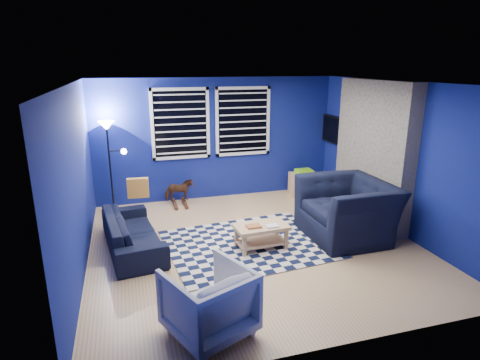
{
  "coord_description": "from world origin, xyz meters",
  "views": [
    {
      "loc": [
        -1.83,
        -5.53,
        2.77
      ],
      "look_at": [
        -0.14,
        0.3,
        0.99
      ],
      "focal_mm": 30.0,
      "sensor_mm": 36.0,
      "label": 1
    }
  ],
  "objects_px": {
    "coffee_table": "(261,232)",
    "armchair_big": "(347,209)",
    "sofa": "(132,232)",
    "rocking_horse": "(179,191)",
    "tv": "(335,130)",
    "cabinet": "(303,184)",
    "armchair_bent": "(209,302)",
    "floor_lamp": "(109,138)"
  },
  "relations": [
    {
      "from": "coffee_table",
      "to": "armchair_big",
      "type": "bearing_deg",
      "value": 1.84
    },
    {
      "from": "sofa",
      "to": "rocking_horse",
      "type": "distance_m",
      "value": 2.02
    },
    {
      "from": "tv",
      "to": "cabinet",
      "type": "relative_size",
      "value": 1.6
    },
    {
      "from": "armchair_big",
      "to": "armchair_bent",
      "type": "distance_m",
      "value": 3.24
    },
    {
      "from": "armchair_bent",
      "to": "floor_lamp",
      "type": "height_order",
      "value": "floor_lamp"
    },
    {
      "from": "armchair_bent",
      "to": "coffee_table",
      "type": "distance_m",
      "value": 2.13
    },
    {
      "from": "coffee_table",
      "to": "floor_lamp",
      "type": "height_order",
      "value": "floor_lamp"
    },
    {
      "from": "armchair_big",
      "to": "floor_lamp",
      "type": "distance_m",
      "value": 4.48
    },
    {
      "from": "cabinet",
      "to": "sofa",
      "type": "bearing_deg",
      "value": -147.78
    },
    {
      "from": "sofa",
      "to": "rocking_horse",
      "type": "height_order",
      "value": "sofa"
    },
    {
      "from": "armchair_bent",
      "to": "coffee_table",
      "type": "relative_size",
      "value": 0.98
    },
    {
      "from": "coffee_table",
      "to": "floor_lamp",
      "type": "bearing_deg",
      "value": 132.3
    },
    {
      "from": "armchair_bent",
      "to": "floor_lamp",
      "type": "distance_m",
      "value": 4.42
    },
    {
      "from": "armchair_big",
      "to": "coffee_table",
      "type": "distance_m",
      "value": 1.51
    },
    {
      "from": "armchair_bent",
      "to": "cabinet",
      "type": "xyz_separation_m",
      "value": [
        2.93,
        4.01,
        -0.12
      ]
    },
    {
      "from": "sofa",
      "to": "armchair_bent",
      "type": "distance_m",
      "value": 2.43
    },
    {
      "from": "tv",
      "to": "sofa",
      "type": "height_order",
      "value": "tv"
    },
    {
      "from": "sofa",
      "to": "armchair_bent",
      "type": "bearing_deg",
      "value": -170.32
    },
    {
      "from": "rocking_horse",
      "to": "tv",
      "type": "bearing_deg",
      "value": -93.59
    },
    {
      "from": "sofa",
      "to": "armchair_big",
      "type": "distance_m",
      "value": 3.44
    },
    {
      "from": "tv",
      "to": "rocking_horse",
      "type": "height_order",
      "value": "tv"
    },
    {
      "from": "tv",
      "to": "coffee_table",
      "type": "distance_m",
      "value": 3.41
    },
    {
      "from": "tv",
      "to": "armchair_bent",
      "type": "xyz_separation_m",
      "value": [
        -3.57,
        -3.92,
        -1.03
      ]
    },
    {
      "from": "coffee_table",
      "to": "rocking_horse",
      "type": "bearing_deg",
      "value": 111.86
    },
    {
      "from": "tv",
      "to": "floor_lamp",
      "type": "distance_m",
      "value": 4.58
    },
    {
      "from": "sofa",
      "to": "coffee_table",
      "type": "height_order",
      "value": "sofa"
    },
    {
      "from": "floor_lamp",
      "to": "cabinet",
      "type": "bearing_deg",
      "value": -2.4
    },
    {
      "from": "rocking_horse",
      "to": "floor_lamp",
      "type": "xyz_separation_m",
      "value": [
        -1.26,
        0.07,
        1.12
      ]
    },
    {
      "from": "cabinet",
      "to": "floor_lamp",
      "type": "distance_m",
      "value": 4.11
    },
    {
      "from": "tv",
      "to": "rocking_horse",
      "type": "xyz_separation_m",
      "value": [
        -3.32,
        0.17,
        -1.09
      ]
    },
    {
      "from": "rocking_horse",
      "to": "armchair_big",
      "type": "bearing_deg",
      "value": -133.82
    },
    {
      "from": "armchair_big",
      "to": "armchair_bent",
      "type": "height_order",
      "value": "armchair_big"
    },
    {
      "from": "armchair_big",
      "to": "rocking_horse",
      "type": "distance_m",
      "value": 3.34
    },
    {
      "from": "armchair_big",
      "to": "cabinet",
      "type": "distance_m",
      "value": 2.22
    },
    {
      "from": "sofa",
      "to": "floor_lamp",
      "type": "bearing_deg",
      "value": 1.54
    },
    {
      "from": "sofa",
      "to": "tv",
      "type": "bearing_deg",
      "value": -76.82
    },
    {
      "from": "tv",
      "to": "armchair_big",
      "type": "distance_m",
      "value": 2.47
    },
    {
      "from": "tv",
      "to": "rocking_horse",
      "type": "distance_m",
      "value": 3.5
    },
    {
      "from": "sofa",
      "to": "rocking_horse",
      "type": "relative_size",
      "value": 3.33
    },
    {
      "from": "cabinet",
      "to": "tv",
      "type": "bearing_deg",
      "value": 0.06
    },
    {
      "from": "sofa",
      "to": "coffee_table",
      "type": "distance_m",
      "value": 1.98
    },
    {
      "from": "armchair_big",
      "to": "armchair_bent",
      "type": "relative_size",
      "value": 1.76
    }
  ]
}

